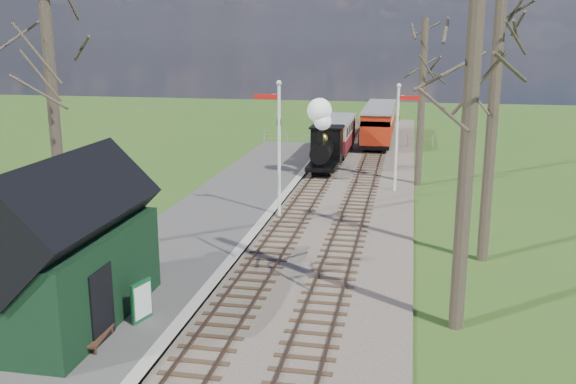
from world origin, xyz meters
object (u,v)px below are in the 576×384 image
at_px(semaphore_far, 399,130).
at_px(coach, 336,134).
at_px(red_carriage_b, 381,118).
at_px(station_shed, 66,251).
at_px(semaphore_near, 278,140).
at_px(sign_board, 142,301).
at_px(bench, 94,331).
at_px(person, 139,282).
at_px(locomotive, 324,140).
at_px(red_carriage_a, 377,128).

bearing_deg(semaphore_far, coach, 113.99).
xyz_separation_m(coach, red_carriage_b, (2.60, 8.84, 0.07)).
distance_m(station_shed, coach, 28.17).
xyz_separation_m(semaphore_near, semaphore_far, (5.14, 6.00, -0.27)).
bearing_deg(sign_board, station_shed, -170.34).
relative_size(semaphore_near, red_carriage_b, 1.14).
distance_m(station_shed, bench, 2.50).
height_order(red_carriage_b, sign_board, red_carriage_b).
xyz_separation_m(sign_board, person, (-0.65, 1.28, 0.02)).
height_order(sign_board, bench, sign_board).
height_order(semaphore_far, coach, semaphore_far).
bearing_deg(person, semaphore_far, 0.37).
distance_m(locomotive, bench, 23.23).
bearing_deg(semaphore_near, sign_board, -97.36).
bearing_deg(semaphore_near, red_carriage_a, 80.03).
bearing_deg(coach, semaphore_far, -66.01).
height_order(station_shed, semaphore_far, semaphore_far).
height_order(locomotive, coach, locomotive).
height_order(station_shed, locomotive, station_shed).
relative_size(semaphore_near, sign_board, 5.27).
relative_size(locomotive, red_carriage_b, 0.82).
bearing_deg(bench, sign_board, 67.18).
xyz_separation_m(station_shed, semaphore_far, (8.67, 18.00, 1.08)).
height_order(semaphore_near, bench, semaphore_near).
xyz_separation_m(red_carriage_a, bench, (-5.54, -32.40, -1.02)).
height_order(semaphore_far, red_carriage_a, semaphore_far).
relative_size(locomotive, person, 3.71).
distance_m(semaphore_near, locomotive, 9.92).
bearing_deg(red_carriage_a, semaphore_far, -82.33).
bearing_deg(bench, person, 89.81).
bearing_deg(station_shed, person, 49.91).
relative_size(station_shed, sign_board, 5.34).
xyz_separation_m(red_carriage_a, person, (-5.53, -29.55, -0.78)).
distance_m(red_carriage_b, bench, 38.32).
bearing_deg(coach, sign_board, -94.73).
height_order(semaphore_near, semaphore_far, semaphore_near).
relative_size(semaphore_far, locomotive, 1.27).
bearing_deg(station_shed, coach, 81.22).
bearing_deg(red_carriage_b, bench, -98.31).
relative_size(red_carriage_a, red_carriage_b, 1.00).
relative_size(semaphore_near, red_carriage_a, 1.14).
xyz_separation_m(semaphore_far, sign_board, (-6.65, -17.66, -2.56)).
distance_m(semaphore_near, person, 10.97).
distance_m(red_carriage_a, sign_board, 31.22).
relative_size(bench, person, 1.17).
bearing_deg(semaphore_near, person, -101.76).
bearing_deg(person, locomotive, 16.16).
xyz_separation_m(semaphore_near, person, (-2.16, -10.38, -2.82)).
height_order(station_shed, bench, station_shed).
xyz_separation_m(station_shed, locomotive, (4.29, 21.77, -0.20)).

